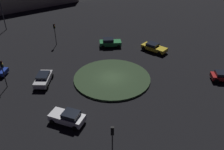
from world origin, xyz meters
name	(u,v)px	position (x,y,z in m)	size (l,w,h in m)	color
ground_plane	(112,79)	(0.00, 0.00, 0.00)	(116.90, 116.90, 0.00)	black
roundabout_island	(112,78)	(0.00, 0.00, 0.14)	(11.25, 11.25, 0.29)	#2D4228
car_white	(68,117)	(-9.48, 4.60, 0.78)	(3.02, 4.37, 1.56)	white
car_green	(110,42)	(11.33, 0.85, 0.82)	(2.48, 4.18, 1.61)	#1E7238
car_yellow	(154,47)	(9.64, -7.12, 0.76)	(4.23, 4.71, 1.46)	gold
car_silver	(43,79)	(-1.54, 9.70, 0.78)	(4.09, 2.06, 1.45)	silver
traffic_light_north	(2,69)	(-2.71, 14.55, 2.96)	(0.34, 0.38, 4.16)	#2D2D2D
traffic_light_west	(112,136)	(-14.27, -0.61, 2.90)	(0.36, 0.31, 4.07)	#2D2D2D
traffic_light_northeast	(55,30)	(11.68, 11.06, 2.95)	(0.39, 0.38, 4.15)	#2D2D2D
streetlamp_northeast	(0,3)	(19.18, 23.98, 5.75)	(0.54, 0.54, 8.78)	#4C4C51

